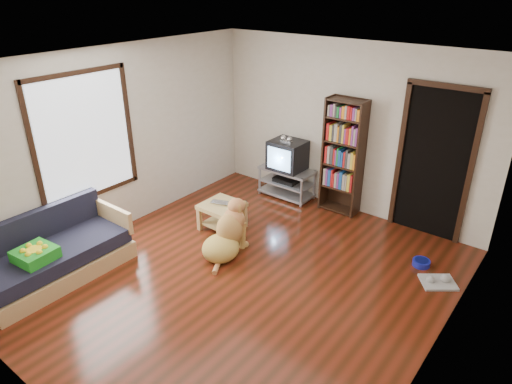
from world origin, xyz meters
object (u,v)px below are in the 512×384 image
Objects in this scene: green_cushion at (35,254)px; dog_bowl at (421,263)px; bookshelf at (344,151)px; laptop at (220,204)px; grey_rag at (438,282)px; coffee_table at (222,211)px; sofa at (55,257)px; crt_tv at (288,154)px; tv_stand at (287,181)px; dog at (227,235)px.

green_cushion is 4.73m from dog_bowl.
green_cushion is at bearing -114.25° from bookshelf.
laptop is 3.07m from grey_rag.
coffee_table is (-1.07, -1.59, -0.72)m from bookshelf.
sofa reaches higher than green_cushion.
laptop is at bearing 67.47° from green_cushion.
laptop is 1.59m from crt_tv.
tv_stand is at bearing 74.98° from sofa.
bookshelf is (1.07, 1.62, 0.59)m from laptop.
sofa reaches higher than dog.
dog_bowl is 0.12× the size of bookshelf.
laptop is 1.54m from tv_stand.
dog is (-2.17, -1.32, 0.24)m from dog_bowl.
green_cushion is at bearing -128.36° from laptop.
crt_tv is 1.59m from coffee_table.
dog is (-0.57, -2.06, -0.72)m from bookshelf.
green_cushion is 0.23× the size of sofa.
laptop is 0.33× the size of dog.
bookshelf is at bearing 155.22° from dog_bowl.
bookshelf is at bearing 35.14° from laptop.
sofa reaches higher than laptop.
dog is at bearing -156.56° from grey_rag.
crt_tv is (0.85, 3.92, 0.26)m from green_cushion.
dog_bowl is at bearing -14.66° from crt_tv.
bookshelf reaches higher than grey_rag.
coffee_table is (0.73, 2.41, -0.21)m from green_cushion.
bookshelf reaches higher than green_cushion.
bookshelf is 4.26m from sofa.
bookshelf reaches higher than tv_stand.
laptop is at bearing -168.02° from grey_rag.
sofa reaches higher than dog_bowl.
laptop is 0.68m from dog.
bookshelf is at bearing 152.51° from grey_rag.
bookshelf is 2.25m from dog.
coffee_table is (0.85, 2.13, 0.02)m from sofa.
dog is at bearing -78.91° from tv_stand.
tv_stand is 0.97× the size of dog.
dog is (1.23, 1.94, -0.21)m from green_cushion.
dog is (-2.47, -1.07, 0.27)m from grey_rag.
crt_tv is 2.08m from dog.
sofa reaches higher than coffee_table.
crt_tv is (-2.55, 0.67, 0.70)m from dog_bowl.
sofa is 1.94× the size of dog.
dog reaches higher than green_cushion.
crt_tv is at bearing 100.97° from dog.
dog reaches higher than laptop.
grey_rag is 3.00m from tv_stand.
grey_rag is (3.70, 3.01, -0.47)m from green_cushion.
tv_stand reaches higher than dog_bowl.
coffee_table is at bearing 137.31° from dog.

